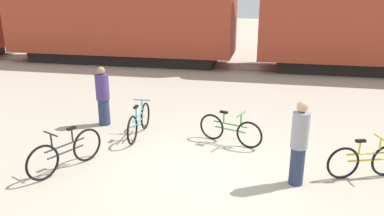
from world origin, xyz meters
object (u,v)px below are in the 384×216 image
object	(u,v)px
person_in_grey	(299,143)
person_in_purple	(103,96)
bicycle_teal	(139,122)
freight_train	(248,5)
bicycle_black	(66,152)
bicycle_yellow	(365,161)
bicycle_green	(230,130)

from	to	relation	value
person_in_grey	person_in_purple	bearing A→B (deg)	177.52
bicycle_teal	person_in_grey	xyz separation A→B (m)	(3.86, -1.75, 0.48)
freight_train	bicycle_black	bearing A→B (deg)	-104.21
bicycle_black	person_in_purple	bearing A→B (deg)	97.98
bicycle_yellow	bicycle_black	size ratio (longest dim) A/B	0.92
bicycle_black	person_in_purple	world-z (taller)	person_in_purple
bicycle_black	person_in_purple	size ratio (longest dim) A/B	1.02
freight_train	bicycle_yellow	size ratio (longest dim) A/B	31.10
bicycle_black	person_in_grey	size ratio (longest dim) A/B	0.99
bicycle_yellow	bicycle_teal	distance (m)	5.36
bicycle_teal	bicycle_black	bearing A→B (deg)	-112.03
bicycle_teal	person_in_grey	bearing A→B (deg)	-24.36
bicycle_black	bicycle_yellow	bearing A→B (deg)	8.73
bicycle_teal	bicycle_yellow	bearing A→B (deg)	-12.84
bicycle_black	bicycle_green	size ratio (longest dim) A/B	1.05
freight_train	person_in_grey	bearing A→B (deg)	-80.74
bicycle_black	bicycle_green	distance (m)	3.84
bicycle_black	bicycle_teal	distance (m)	2.29
bicycle_green	person_in_purple	size ratio (longest dim) A/B	0.97
bicycle_green	bicycle_teal	xyz separation A→B (m)	(-2.36, 0.03, 0.02)
freight_train	person_in_grey	distance (m)	11.43
freight_train	bicycle_black	xyz separation A→B (m)	(-2.91, -11.48, -2.50)
freight_train	bicycle_teal	distance (m)	9.90
freight_train	bicycle_teal	world-z (taller)	freight_train
bicycle_teal	bicycle_green	bearing A→B (deg)	-0.79
bicycle_black	person_in_grey	world-z (taller)	person_in_grey
bicycle_green	bicycle_yellow	bearing A→B (deg)	-22.02
freight_train	person_in_grey	xyz separation A→B (m)	(1.81, -11.10, -2.03)
bicycle_green	bicycle_teal	size ratio (longest dim) A/B	0.89
freight_train	bicycle_black	size ratio (longest dim) A/B	28.75
bicycle_teal	person_in_grey	size ratio (longest dim) A/B	1.06
bicycle_yellow	bicycle_green	world-z (taller)	bicycle_yellow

